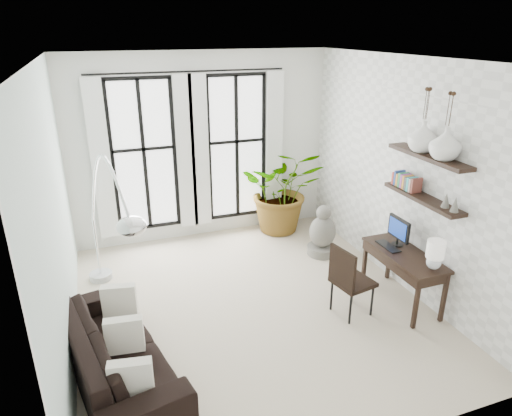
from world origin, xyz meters
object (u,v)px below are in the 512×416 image
desk (407,258)px  desk_chair (348,277)px  plant (282,189)px  buddha (322,234)px  sofa (117,350)px  arc_lamp (105,191)px

desk → desk_chair: size_ratio=1.28×
plant → buddha: size_ratio=1.84×
sofa → arc_lamp: 1.81m
desk_chair → buddha: 1.74m
plant → buddha: (0.24, -1.13, -0.43)m
sofa → desk: (3.75, 0.13, 0.37)m
sofa → buddha: size_ratio=2.59×
sofa → plant: 4.34m
desk_chair → arc_lamp: size_ratio=0.39×
plant → sofa: bearing=-137.0°
plant → desk: (0.59, -2.82, -0.09)m
plant → desk: 2.88m
arc_lamp → buddha: size_ratio=2.88×
plant → arc_lamp: size_ratio=0.64×
desk_chair → arc_lamp: 3.18m
plant → desk_chair: bearing=-95.5°
sofa → plant: plant is taller
sofa → buddha: bearing=-73.9°
buddha → arc_lamp: bearing=-168.4°
desk → arc_lamp: size_ratio=0.50×
buddha → desk: bearing=-78.4°
desk_chair → arc_lamp: (-2.79, 0.97, 1.18)m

